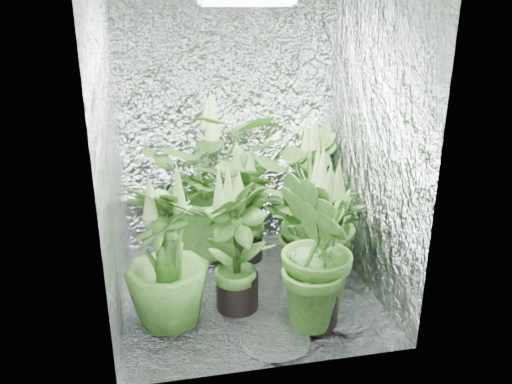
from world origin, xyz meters
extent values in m
plane|color=silver|center=(0.00, 0.00, 0.00)|extent=(1.60, 1.60, 0.00)
cube|color=silver|center=(0.00, 0.80, 1.00)|extent=(1.60, 0.02, 2.00)
cube|color=silver|center=(0.00, -0.80, 1.00)|extent=(1.60, 0.02, 2.00)
cube|color=silver|center=(-0.80, 0.00, 1.00)|extent=(0.02, 1.60, 2.00)
cube|color=silver|center=(0.80, 0.00, 1.00)|extent=(0.02, 1.60, 2.00)
cube|color=white|center=(0.00, 0.00, 1.79)|extent=(0.46, 0.26, 0.01)
cylinder|color=black|center=(-0.13, 0.60, 0.14)|extent=(0.30, 0.30, 0.27)
cylinder|color=#463417|center=(-0.13, 0.60, 0.26)|extent=(0.28, 0.28, 0.03)
imported|color=#1C4412|center=(-0.13, 0.60, 0.59)|extent=(1.12, 1.12, 1.11)
cone|color=olive|center=(-0.13, 0.60, 1.07)|extent=(0.10, 0.10, 0.27)
cylinder|color=black|center=(0.07, 0.44, 0.11)|extent=(0.25, 0.25, 0.22)
cylinder|color=#463417|center=(0.07, 0.44, 0.21)|extent=(0.23, 0.23, 0.03)
imported|color=#1C4412|center=(0.07, 0.44, 0.44)|extent=(0.57, 0.57, 0.83)
cone|color=olive|center=(0.07, 0.44, 0.81)|extent=(0.08, 0.08, 0.22)
cylinder|color=black|center=(0.59, 0.64, 0.11)|extent=(0.25, 0.25, 0.22)
cylinder|color=#463417|center=(0.59, 0.64, 0.20)|extent=(0.23, 0.23, 0.03)
imported|color=#1C4412|center=(0.59, 0.64, 0.49)|extent=(0.51, 0.51, 0.92)
cone|color=olive|center=(0.59, 0.64, 0.90)|extent=(0.08, 0.08, 0.22)
cylinder|color=black|center=(-0.52, -0.30, 0.12)|extent=(0.26, 0.26, 0.23)
cylinder|color=#463417|center=(-0.52, -0.30, 0.22)|extent=(0.24, 0.24, 0.03)
imported|color=#1C4412|center=(-0.52, -0.30, 0.46)|extent=(0.67, 0.67, 0.87)
cone|color=olive|center=(-0.52, -0.30, 0.84)|extent=(0.08, 0.08, 0.23)
cylinder|color=black|center=(0.47, 0.03, 0.12)|extent=(0.27, 0.27, 0.24)
cylinder|color=#463417|center=(0.47, 0.03, 0.23)|extent=(0.25, 0.25, 0.03)
imported|color=#1C4412|center=(0.47, 0.03, 0.46)|extent=(1.00, 1.00, 0.85)
cone|color=olive|center=(0.47, 0.03, 0.82)|extent=(0.09, 0.09, 0.24)
cylinder|color=black|center=(-0.10, -0.20, 0.12)|extent=(0.26, 0.26, 0.23)
cylinder|color=#463417|center=(-0.10, -0.20, 0.22)|extent=(0.24, 0.24, 0.03)
imported|color=#1C4412|center=(-0.10, -0.20, 0.45)|extent=(0.61, 0.61, 0.84)
cone|color=olive|center=(-0.10, -0.20, 0.81)|extent=(0.08, 0.08, 0.23)
cylinder|color=black|center=(0.32, -0.48, 0.12)|extent=(0.26, 0.26, 0.23)
cylinder|color=#463417|center=(0.32, -0.48, 0.22)|extent=(0.24, 0.24, 0.03)
imported|color=#1C4412|center=(0.32, -0.48, 0.50)|extent=(0.59, 0.59, 0.95)
cone|color=olive|center=(0.32, -0.48, 0.92)|extent=(0.08, 0.08, 0.23)
cylinder|color=black|center=(0.62, 0.19, 0.04)|extent=(0.15, 0.15, 0.09)
cylinder|color=black|center=(0.62, 0.19, 0.22)|extent=(0.14, 0.14, 0.11)
cylinder|color=#4C4C51|center=(0.56, 0.16, 0.22)|extent=(0.15, 0.31, 0.33)
torus|color=#4C4C51|center=(0.56, 0.16, 0.22)|extent=(0.15, 0.32, 0.34)
cube|color=white|center=(0.37, -0.51, 0.30)|extent=(0.06, 0.03, 0.09)
camera|label=1|loc=(-0.52, -2.88, 1.75)|focal=35.00mm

